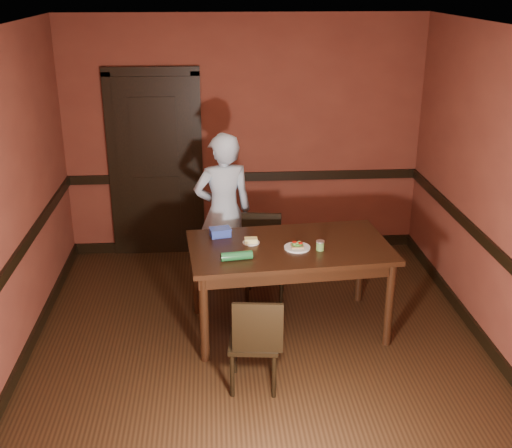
{
  "coord_description": "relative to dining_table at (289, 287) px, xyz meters",
  "views": [
    {
      "loc": [
        -0.36,
        -4.8,
        3.06
      ],
      "look_at": [
        0.0,
        0.35,
        1.05
      ],
      "focal_mm": 45.0,
      "sensor_mm": 36.0,
      "label": 1
    }
  ],
  "objects": [
    {
      "name": "dado_left",
      "position": [
        -2.28,
        -0.38,
        0.49
      ],
      "size": [
        0.03,
        4.5,
        0.1
      ],
      "primitive_type": "cube",
      "color": "black",
      "rests_on": "ground"
    },
    {
      "name": "dining_table",
      "position": [
        0.0,
        0.0,
        0.0
      ],
      "size": [
        1.85,
        1.15,
        0.83
      ],
      "primitive_type": "cube",
      "rotation": [
        0.0,
        0.0,
        0.09
      ],
      "color": "black",
      "rests_on": "floor"
    },
    {
      "name": "sauce_jar",
      "position": [
        0.25,
        -0.13,
        0.46
      ],
      "size": [
        0.07,
        0.07,
        0.09
      ],
      "rotation": [
        0.0,
        0.0,
        -0.34
      ],
      "color": "#5A843D",
      "rests_on": "dining_table"
    },
    {
      "name": "baseboard_left",
      "position": [
        -2.28,
        -0.38,
        -0.35
      ],
      "size": [
        0.03,
        4.5,
        0.12
      ],
      "primitive_type": "cube",
      "color": "black",
      "rests_on": "ground"
    },
    {
      "name": "wall_front",
      "position": [
        -0.3,
        -2.63,
        0.94
      ],
      "size": [
        4.0,
        0.02,
        2.7
      ],
      "primitive_type": "cube",
      "color": "maroon",
      "rests_on": "ground"
    },
    {
      "name": "baseboard_right",
      "position": [
        1.69,
        -0.38,
        -0.35
      ],
      "size": [
        0.03,
        4.5,
        0.12
      ],
      "primitive_type": "cube",
      "color": "black",
      "rests_on": "ground"
    },
    {
      "name": "sandwich_plate",
      "position": [
        0.06,
        -0.08,
        0.43
      ],
      "size": [
        0.23,
        0.23,
        0.06
      ],
      "rotation": [
        0.0,
        0.0,
        0.25
      ],
      "color": "silver",
      "rests_on": "dining_table"
    },
    {
      "name": "dado_back",
      "position": [
        -0.3,
        1.86,
        0.49
      ],
      "size": [
        4.0,
        0.03,
        0.1
      ],
      "primitive_type": "cube",
      "color": "black",
      "rests_on": "ground"
    },
    {
      "name": "baseboard_back",
      "position": [
        -0.3,
        1.86,
        -0.35
      ],
      "size": [
        4.0,
        0.03,
        0.12
      ],
      "primitive_type": "cube",
      "color": "black",
      "rests_on": "ground"
    },
    {
      "name": "food_tub",
      "position": [
        -0.61,
        0.25,
        0.46
      ],
      "size": [
        0.21,
        0.17,
        0.08
      ],
      "rotation": [
        0.0,
        0.0,
        0.22
      ],
      "color": "#3048B0",
      "rests_on": "dining_table"
    },
    {
      "name": "chair_far",
      "position": [
        -0.16,
        0.6,
        0.01
      ],
      "size": [
        0.45,
        0.45,
        0.85
      ],
      "primitive_type": null,
      "rotation": [
        0.0,
        0.0,
        -0.14
      ],
      "color": "black",
      "rests_on": "floor"
    },
    {
      "name": "floor",
      "position": [
        -0.3,
        -0.38,
        -0.41
      ],
      "size": [
        4.0,
        4.5,
        0.01
      ],
      "primitive_type": "cube",
      "color": "black",
      "rests_on": "ground"
    },
    {
      "name": "wrapped_veg",
      "position": [
        -0.48,
        -0.28,
        0.45
      ],
      "size": [
        0.27,
        0.11,
        0.07
      ],
      "primitive_type": "cylinder",
      "rotation": [
        0.0,
        1.57,
        0.15
      ],
      "color": "#195227",
      "rests_on": "dining_table"
    },
    {
      "name": "wall_right",
      "position": [
        1.7,
        -0.38,
        0.94
      ],
      "size": [
        0.02,
        4.5,
        2.7
      ],
      "primitive_type": "cube",
      "color": "maroon",
      "rests_on": "ground"
    },
    {
      "name": "cheese_saucer",
      "position": [
        -0.34,
        0.07,
        0.43
      ],
      "size": [
        0.15,
        0.15,
        0.05
      ],
      "rotation": [
        0.0,
        0.0,
        0.16
      ],
      "color": "silver",
      "rests_on": "dining_table"
    },
    {
      "name": "person",
      "position": [
        -0.56,
        0.91,
        0.41
      ],
      "size": [
        0.67,
        0.51,
        1.64
      ],
      "primitive_type": "imported",
      "rotation": [
        0.0,
        0.0,
        3.36
      ],
      "color": "#ABC5D9",
      "rests_on": "floor"
    },
    {
      "name": "wall_back",
      "position": [
        -0.3,
        1.87,
        0.94
      ],
      "size": [
        4.0,
        0.02,
        2.7
      ],
      "primitive_type": "cube",
      "color": "maroon",
      "rests_on": "ground"
    },
    {
      "name": "ceiling",
      "position": [
        -0.3,
        -0.38,
        2.29
      ],
      "size": [
        4.0,
        4.5,
        0.01
      ],
      "primitive_type": "cube",
      "color": "beige",
      "rests_on": "ground"
    },
    {
      "name": "door",
      "position": [
        -1.3,
        1.84,
        0.68
      ],
      "size": [
        1.05,
        0.07,
        2.2
      ],
      "color": "black",
      "rests_on": "ground"
    },
    {
      "name": "dado_right",
      "position": [
        1.69,
        -0.38,
        0.49
      ],
      "size": [
        0.03,
        4.5,
        0.1
      ],
      "primitive_type": "cube",
      "color": "black",
      "rests_on": "ground"
    },
    {
      "name": "chair_near",
      "position": [
        -0.38,
        -0.87,
        -0.01
      ],
      "size": [
        0.42,
        0.42,
        0.82
      ],
      "primitive_type": null,
      "rotation": [
        0.0,
        0.0,
        3.04
      ],
      "color": "black",
      "rests_on": "floor"
    },
    {
      "name": "wall_left",
      "position": [
        -2.3,
        -0.38,
        0.94
      ],
      "size": [
        0.02,
        4.5,
        2.7
      ],
      "primitive_type": "cube",
      "color": "maroon",
      "rests_on": "ground"
    }
  ]
}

